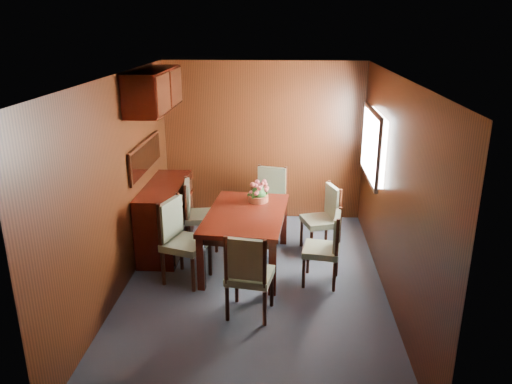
# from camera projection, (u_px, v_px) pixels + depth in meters

# --- Properties ---
(ground) EXTENTS (4.50, 4.50, 0.00)m
(ground) POSITION_uv_depth(u_px,v_px,m) (254.00, 287.00, 5.81)
(ground) COLOR #303742
(ground) RESTS_ON ground
(room_shell) EXTENTS (3.06, 4.52, 2.41)m
(room_shell) POSITION_uv_depth(u_px,v_px,m) (247.00, 143.00, 5.60)
(room_shell) COLOR black
(room_shell) RESTS_ON ground
(sideboard) EXTENTS (0.48, 1.40, 0.90)m
(sideboard) POSITION_uv_depth(u_px,v_px,m) (166.00, 217.00, 6.68)
(sideboard) COLOR black
(sideboard) RESTS_ON ground
(dining_table) EXTENTS (1.06, 1.58, 0.71)m
(dining_table) POSITION_uv_depth(u_px,v_px,m) (246.00, 220.00, 6.16)
(dining_table) COLOR black
(dining_table) RESTS_ON ground
(chair_left_near) EXTENTS (0.59, 0.60, 1.01)m
(chair_left_near) POSITION_uv_depth(u_px,v_px,m) (180.00, 236.00, 5.82)
(chair_left_near) COLOR black
(chair_left_near) RESTS_ON ground
(chair_left_far) EXTENTS (0.50, 0.51, 0.95)m
(chair_left_far) POSITION_uv_depth(u_px,v_px,m) (196.00, 211.00, 6.68)
(chair_left_far) COLOR black
(chair_left_far) RESTS_ON ground
(chair_right_near) EXTENTS (0.47, 0.48, 0.89)m
(chair_right_near) POSITION_uv_depth(u_px,v_px,m) (328.00, 244.00, 5.75)
(chair_right_near) COLOR black
(chair_right_near) RESTS_ON ground
(chair_right_far) EXTENTS (0.53, 0.54, 0.92)m
(chair_right_far) POSITION_uv_depth(u_px,v_px,m) (325.00, 215.00, 6.58)
(chair_right_far) COLOR black
(chair_right_far) RESTS_ON ground
(chair_head) EXTENTS (0.52, 0.50, 0.95)m
(chair_head) POSITION_uv_depth(u_px,v_px,m) (248.00, 271.00, 5.06)
(chair_head) COLOR black
(chair_head) RESTS_ON ground
(chair_foot) EXTENTS (0.54, 0.52, 0.96)m
(chair_foot) POSITION_uv_depth(u_px,v_px,m) (270.00, 196.00, 7.22)
(chair_foot) COLOR black
(chair_foot) RESTS_ON ground
(flower_centerpiece) EXTENTS (0.28, 0.28, 0.28)m
(flower_centerpiece) POSITION_uv_depth(u_px,v_px,m) (258.00, 192.00, 6.46)
(flower_centerpiece) COLOR #AF5535
(flower_centerpiece) RESTS_ON dining_table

